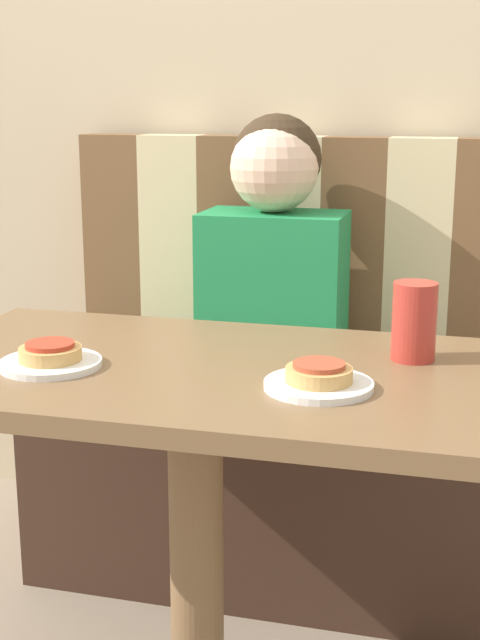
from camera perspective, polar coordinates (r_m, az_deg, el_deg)
The scene contains 10 objects.
wall_back at distance 2.43m, azimuth 4.02°, elevation 16.85°, with size 7.00×0.05×2.60m.
booth_seat at distance 2.31m, azimuth 2.03°, elevation -10.27°, with size 1.15×0.54×0.46m.
booth_backrest at distance 2.36m, azimuth 3.33°, elevation 4.02°, with size 1.15×0.10×0.63m.
dining_table at distance 1.60m, azimuth -2.91°, elevation -6.42°, with size 1.02×0.61×0.73m.
person at distance 2.14m, azimuth 2.19°, elevation 4.16°, with size 0.34×0.24×0.69m.
plate_left at distance 1.58m, azimuth -12.01°, elevation -2.73°, with size 0.18×0.18×0.01m.
plate_right at distance 1.43m, azimuth 5.06°, elevation -4.17°, with size 0.18×0.18×0.01m.
pizza_left at distance 1.57m, azimuth -12.05°, elevation -2.02°, with size 0.11×0.11×0.03m.
pizza_right at distance 1.43m, azimuth 5.07°, elevation -3.39°, with size 0.11×0.11×0.03m.
drinking_cup at distance 1.60m, azimuth 11.08°, elevation -0.09°, with size 0.08×0.08×0.14m.
Camera 1 is at (0.46, -1.42, 1.18)m, focal length 50.00 mm.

